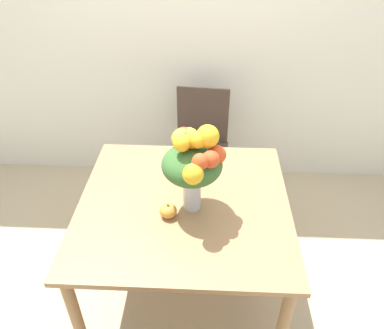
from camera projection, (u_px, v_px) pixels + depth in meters
name	position (u px, v px, depth m)	size (l,w,h in m)	color
ground_plane	(185.00, 284.00, 2.47)	(12.00, 12.00, 0.00)	tan
wall_back	(194.00, 19.00, 2.71)	(8.00, 0.06, 2.70)	silver
dining_table	(184.00, 214.00, 2.09)	(1.15, 1.11, 0.73)	#9E754C
flower_vase	(193.00, 161.00, 1.84)	(0.32, 0.36, 0.50)	silver
pumpkin	(168.00, 211.00, 1.93)	(0.09, 0.09, 0.08)	gold
dining_chair_near_window	(200.00, 147.00, 2.92)	(0.46, 0.46, 0.92)	#47382D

